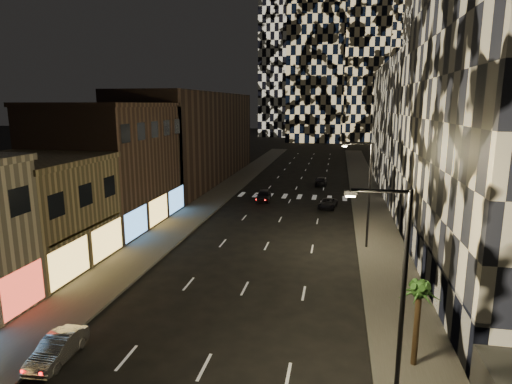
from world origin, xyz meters
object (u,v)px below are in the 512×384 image
at_px(car_silver_parked, 57,349).
at_px(car_dark_oncoming, 321,181).
at_px(streetlight_far, 367,188).
at_px(car_dark_rightlane, 328,204).
at_px(palm_tree, 419,296).
at_px(streetlight_near, 397,284).
at_px(car_dark_midlane, 264,195).

relative_size(car_silver_parked, car_dark_oncoming, 0.86).
xyz_separation_m(streetlight_far, car_silver_parked, (-15.53, -19.81, -4.74)).
bearing_deg(car_dark_oncoming, car_silver_parked, 77.33).
relative_size(car_dark_rightlane, palm_tree, 0.98).
height_order(streetlight_near, car_dark_midlane, streetlight_near).
distance_m(streetlight_far, car_dark_oncoming, 29.94).
xyz_separation_m(car_silver_parked, car_dark_midlane, (3.91, 36.20, 0.14)).
bearing_deg(palm_tree, streetlight_far, 94.75).
relative_size(car_dark_oncoming, car_dark_rightlane, 1.05).
height_order(streetlight_far, palm_tree, streetlight_far).
bearing_deg(car_dark_oncoming, streetlight_far, 99.08).
relative_size(streetlight_near, palm_tree, 2.15).
distance_m(streetlight_near, car_dark_midlane, 38.48).
bearing_deg(car_dark_rightlane, car_dark_oncoming, 102.70).
bearing_deg(streetlight_near, car_silver_parked, 179.28).
height_order(car_dark_rightlane, palm_tree, palm_tree).
bearing_deg(car_dark_rightlane, car_silver_parked, -102.32).
xyz_separation_m(streetlight_near, streetlight_far, (0.00, 20.00, 0.00)).
bearing_deg(car_dark_midlane, palm_tree, -73.56).
xyz_separation_m(car_dark_midlane, car_dark_oncoming, (6.77, 12.77, -0.12)).
distance_m(car_silver_parked, car_dark_rightlane, 36.02).
bearing_deg(car_silver_parked, streetlight_near, -3.51).
bearing_deg(palm_tree, car_silver_parked, -170.91).
bearing_deg(car_dark_midlane, streetlight_far, -59.51).
bearing_deg(streetlight_far, streetlight_near, -90.00).
distance_m(car_dark_rightlane, palm_tree, 31.74).
height_order(streetlight_far, car_dark_rightlane, streetlight_far).
relative_size(streetlight_far, car_dark_midlane, 2.04).
bearing_deg(car_dark_rightlane, streetlight_far, -69.03).
relative_size(streetlight_near, car_dark_rightlane, 2.18).
distance_m(car_silver_parked, palm_tree, 17.43).
height_order(car_silver_parked, car_dark_midlane, car_dark_midlane).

